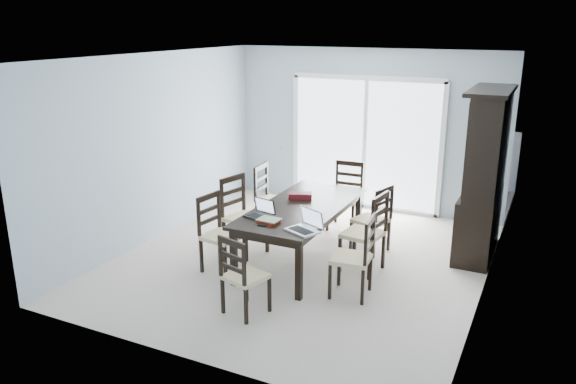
% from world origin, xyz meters
% --- Properties ---
extents(floor, '(5.00, 5.00, 0.00)m').
position_xyz_m(floor, '(0.00, 0.00, 0.00)').
color(floor, beige).
rests_on(floor, ground).
extents(ceiling, '(5.00, 5.00, 0.00)m').
position_xyz_m(ceiling, '(0.00, 0.00, 2.60)').
color(ceiling, white).
rests_on(ceiling, back_wall).
extents(back_wall, '(4.50, 0.02, 2.60)m').
position_xyz_m(back_wall, '(0.00, 2.50, 1.30)').
color(back_wall, '#9AACB8').
rests_on(back_wall, floor).
extents(wall_left, '(0.02, 5.00, 2.60)m').
position_xyz_m(wall_left, '(-2.25, 0.00, 1.30)').
color(wall_left, '#9AACB8').
rests_on(wall_left, floor).
extents(wall_right, '(0.02, 5.00, 2.60)m').
position_xyz_m(wall_right, '(2.25, 0.00, 1.30)').
color(wall_right, '#9AACB8').
rests_on(wall_right, floor).
extents(balcony, '(4.50, 2.00, 0.10)m').
position_xyz_m(balcony, '(0.00, 3.50, -0.05)').
color(balcony, gray).
rests_on(balcony, ground).
extents(railing, '(4.50, 0.06, 1.10)m').
position_xyz_m(railing, '(0.00, 4.50, 0.55)').
color(railing, '#99999E').
rests_on(railing, balcony).
extents(dining_table, '(1.00, 2.20, 0.75)m').
position_xyz_m(dining_table, '(0.00, 0.00, 0.67)').
color(dining_table, black).
rests_on(dining_table, floor).
extents(china_hutch, '(0.50, 1.38, 2.20)m').
position_xyz_m(china_hutch, '(2.02, 1.25, 1.07)').
color(china_hutch, black).
rests_on(china_hutch, floor).
extents(sliding_door, '(2.52, 0.05, 2.18)m').
position_xyz_m(sliding_door, '(0.00, 2.48, 1.09)').
color(sliding_door, silver).
rests_on(sliding_door, floor).
extents(chair_left_near, '(0.48, 0.47, 1.12)m').
position_xyz_m(chair_left_near, '(-0.85, -0.70, 0.59)').
color(chair_left_near, black).
rests_on(chair_left_near, floor).
extents(chair_left_mid, '(0.56, 0.55, 1.20)m').
position_xyz_m(chair_left_mid, '(-0.88, -0.08, 0.63)').
color(chair_left_mid, black).
rests_on(chair_left_mid, floor).
extents(chair_left_far, '(0.48, 0.46, 1.17)m').
position_xyz_m(chair_left_far, '(-0.89, 0.76, 0.62)').
color(chair_left_far, black).
rests_on(chair_left_far, floor).
extents(chair_right_near, '(0.46, 0.45, 1.10)m').
position_xyz_m(chair_right_near, '(0.99, -0.63, 0.58)').
color(chair_right_near, black).
rests_on(chair_right_near, floor).
extents(chair_right_mid, '(0.51, 0.50, 1.19)m').
position_xyz_m(chair_right_mid, '(0.90, 0.04, 0.63)').
color(chair_right_mid, black).
rests_on(chair_right_mid, floor).
extents(chair_right_far, '(0.51, 0.50, 1.08)m').
position_xyz_m(chair_right_far, '(0.78, 0.67, 0.57)').
color(chair_right_far, black).
rests_on(chair_right_far, floor).
extents(chair_end_near, '(0.48, 0.49, 1.03)m').
position_xyz_m(chair_end_near, '(0.01, -1.59, 0.55)').
color(chair_end_near, black).
rests_on(chair_end_near, floor).
extents(chair_end_far, '(0.45, 0.46, 1.15)m').
position_xyz_m(chair_end_far, '(0.08, 1.46, 0.61)').
color(chair_end_far, black).
rests_on(chair_end_far, floor).
extents(laptop_dark, '(0.34, 0.27, 0.21)m').
position_xyz_m(laptop_dark, '(-0.29, -0.62, 0.80)').
color(laptop_dark, black).
rests_on(laptop_dark, dining_table).
extents(laptop_silver, '(0.43, 0.37, 0.25)m').
position_xyz_m(laptop_silver, '(0.38, -0.83, 0.81)').
color(laptop_silver, '#B8B8BA').
rests_on(laptop_silver, dining_table).
extents(book_stack, '(0.27, 0.22, 0.04)m').
position_xyz_m(book_stack, '(-0.10, -0.72, 0.77)').
color(book_stack, maroon).
rests_on(book_stack, dining_table).
extents(cell_phone, '(0.11, 0.07, 0.01)m').
position_xyz_m(cell_phone, '(-0.11, -0.86, 0.76)').
color(cell_phone, black).
rests_on(cell_phone, dining_table).
extents(game_box, '(0.34, 0.26, 0.08)m').
position_xyz_m(game_box, '(-0.15, 0.27, 0.79)').
color(game_box, '#541018').
rests_on(game_box, dining_table).
extents(hot_tub, '(2.01, 1.88, 0.88)m').
position_xyz_m(hot_tub, '(-0.91, 3.43, 0.44)').
color(hot_tub, maroon).
rests_on(hot_tub, balcony).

